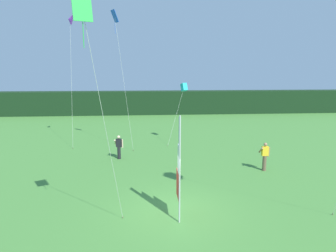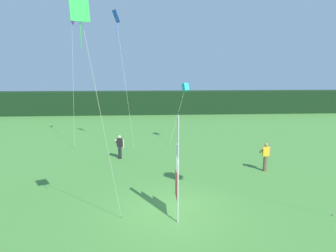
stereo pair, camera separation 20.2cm
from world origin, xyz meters
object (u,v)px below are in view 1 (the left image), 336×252
object	(u,v)px
kite_green_diamond_1	(86,27)
kite_cyan_box_4	(184,87)
person_near_banner	(265,156)
person_mid_field	(119,146)
kite_purple_delta_3	(70,20)
banner_flag	(179,170)
kite_blue_diamond_0	(116,25)

from	to	relation	value
kite_green_diamond_1	kite_cyan_box_4	bearing A→B (deg)	71.45
person_near_banner	person_mid_field	distance (m)	8.99
kite_cyan_box_4	kite_green_diamond_1	bearing A→B (deg)	-108.55
person_near_banner	kite_purple_delta_3	world-z (taller)	kite_purple_delta_3
person_mid_field	banner_flag	bearing A→B (deg)	-70.41
person_near_banner	kite_green_diamond_1	distance (m)	12.51
person_mid_field	kite_cyan_box_4	size ratio (longest dim) A/B	0.33
banner_flag	kite_blue_diamond_0	bearing A→B (deg)	106.15
kite_blue_diamond_0	kite_green_diamond_1	bearing A→B (deg)	-89.05
kite_purple_delta_3	kite_cyan_box_4	size ratio (longest dim) A/B	2.04
kite_purple_delta_3	person_mid_field	bearing A→B (deg)	-48.93
kite_blue_diamond_0	kite_cyan_box_4	distance (m)	6.66
kite_blue_diamond_0	kite_green_diamond_1	size ratio (longest dim) A/B	1.24
kite_green_diamond_1	kite_purple_delta_3	size ratio (longest dim) A/B	0.81
kite_blue_diamond_0	kite_cyan_box_4	world-z (taller)	kite_blue_diamond_0
person_near_banner	kite_purple_delta_3	xyz separation A→B (m)	(-12.02, 7.06, 8.30)
kite_blue_diamond_0	person_mid_field	bearing A→B (deg)	-86.30
banner_flag	kite_green_diamond_1	xyz separation A→B (m)	(-2.88, -1.77, 4.93)
banner_flag	kite_cyan_box_4	bearing A→B (deg)	81.65
kite_purple_delta_3	person_near_banner	bearing A→B (deg)	-30.43
person_near_banner	person_mid_field	size ratio (longest dim) A/B	1.06
person_near_banner	kite_blue_diamond_0	bearing A→B (deg)	147.88
banner_flag	kite_green_diamond_1	distance (m)	5.98
banner_flag	kite_blue_diamond_0	world-z (taller)	kite_blue_diamond_0
kite_blue_diamond_0	kite_green_diamond_1	distance (m)	12.56
kite_purple_delta_3	banner_flag	bearing A→B (deg)	-62.24
kite_purple_delta_3	kite_blue_diamond_0	bearing A→B (deg)	-25.87
kite_blue_diamond_0	person_near_banner	bearing A→B (deg)	-32.12
person_near_banner	kite_green_diamond_1	world-z (taller)	kite_green_diamond_1
banner_flag	person_mid_field	world-z (taller)	banner_flag
banner_flag	person_mid_field	xyz separation A→B (m)	(-2.93, 8.24, -1.15)
kite_green_diamond_1	kite_cyan_box_4	size ratio (longest dim) A/B	1.65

